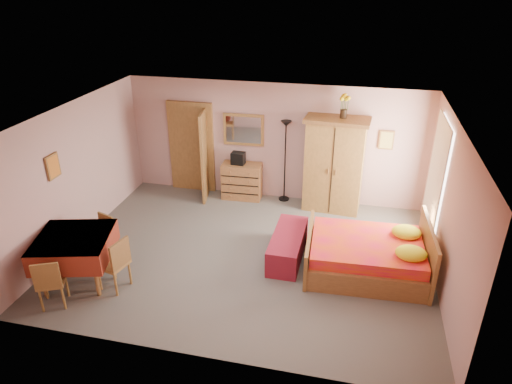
% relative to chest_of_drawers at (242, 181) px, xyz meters
% --- Properties ---
extents(floor, '(6.50, 6.50, 0.00)m').
position_rel_chest_of_drawers_xyz_m(floor, '(0.67, -2.26, -0.41)').
color(floor, '#69645D').
rests_on(floor, ground).
extents(ceiling, '(6.50, 6.50, 0.00)m').
position_rel_chest_of_drawers_xyz_m(ceiling, '(0.67, -2.26, 2.19)').
color(ceiling, brown).
rests_on(ceiling, wall_back).
extents(wall_back, '(6.50, 0.10, 2.60)m').
position_rel_chest_of_drawers_xyz_m(wall_back, '(0.67, 0.24, 0.89)').
color(wall_back, tan).
rests_on(wall_back, floor).
extents(wall_front, '(6.50, 0.10, 2.60)m').
position_rel_chest_of_drawers_xyz_m(wall_front, '(0.67, -4.76, 0.89)').
color(wall_front, tan).
rests_on(wall_front, floor).
extents(wall_left, '(0.10, 5.00, 2.60)m').
position_rel_chest_of_drawers_xyz_m(wall_left, '(-2.58, -2.26, 0.89)').
color(wall_left, tan).
rests_on(wall_left, floor).
extents(wall_right, '(0.10, 5.00, 2.60)m').
position_rel_chest_of_drawers_xyz_m(wall_right, '(3.92, -2.26, 0.89)').
color(wall_right, tan).
rests_on(wall_right, floor).
extents(doorway, '(1.06, 0.12, 2.15)m').
position_rel_chest_of_drawers_xyz_m(doorway, '(-1.23, 0.21, 0.61)').
color(doorway, '#9E6B35').
rests_on(doorway, floor).
extents(window, '(0.08, 1.40, 1.95)m').
position_rel_chest_of_drawers_xyz_m(window, '(3.88, -1.06, 1.04)').
color(window, white).
rests_on(window, wall_right).
extents(picture_left, '(0.04, 0.32, 0.42)m').
position_rel_chest_of_drawers_xyz_m(picture_left, '(-2.55, -2.86, 1.29)').
color(picture_left, orange).
rests_on(picture_left, wall_left).
extents(picture_back, '(0.30, 0.04, 0.40)m').
position_rel_chest_of_drawers_xyz_m(picture_back, '(3.02, 0.21, 1.14)').
color(picture_back, '#D8BF59').
rests_on(picture_back, wall_back).
extents(chest_of_drawers, '(0.89, 0.47, 0.82)m').
position_rel_chest_of_drawers_xyz_m(chest_of_drawers, '(0.00, 0.00, 0.00)').
color(chest_of_drawers, '#9A6134').
rests_on(chest_of_drawers, floor).
extents(wall_mirror, '(0.90, 0.08, 0.71)m').
position_rel_chest_of_drawers_xyz_m(wall_mirror, '(0.00, 0.21, 1.14)').
color(wall_mirror, silver).
rests_on(wall_mirror, wall_back).
extents(stereo, '(0.30, 0.23, 0.27)m').
position_rel_chest_of_drawers_xyz_m(stereo, '(-0.08, -0.00, 0.55)').
color(stereo, black).
rests_on(stereo, chest_of_drawers).
extents(floor_lamp, '(0.25, 0.25, 1.84)m').
position_rel_chest_of_drawers_xyz_m(floor_lamp, '(0.95, 0.12, 0.51)').
color(floor_lamp, black).
rests_on(floor_lamp, floor).
extents(wardrobe, '(1.34, 0.76, 2.03)m').
position_rel_chest_of_drawers_xyz_m(wardrobe, '(2.02, -0.07, 0.61)').
color(wardrobe, '#A87A39').
rests_on(wardrobe, floor).
extents(sunflower_vase, '(0.21, 0.21, 0.49)m').
position_rel_chest_of_drawers_xyz_m(sunflower_vase, '(2.12, -0.05, 1.87)').
color(sunflower_vase, yellow).
rests_on(sunflower_vase, wardrobe).
extents(bed, '(2.11, 1.69, 0.94)m').
position_rel_chest_of_drawers_xyz_m(bed, '(2.76, -2.24, 0.06)').
color(bed, red).
rests_on(bed, floor).
extents(bench, '(0.55, 1.44, 0.48)m').
position_rel_chest_of_drawers_xyz_m(bench, '(1.40, -2.15, -0.17)').
color(bench, maroon).
rests_on(bench, floor).
extents(dining_table, '(1.40, 1.40, 0.84)m').
position_rel_chest_of_drawers_xyz_m(dining_table, '(-1.87, -3.59, 0.01)').
color(dining_table, maroon).
rests_on(dining_table, floor).
extents(chair_south, '(0.52, 0.52, 0.86)m').
position_rel_chest_of_drawers_xyz_m(chair_south, '(-1.91, -4.22, 0.02)').
color(chair_south, '#A17136').
rests_on(chair_south, floor).
extents(chair_north, '(0.48, 0.48, 0.82)m').
position_rel_chest_of_drawers_xyz_m(chair_north, '(-1.83, -2.92, -0.00)').
color(chair_north, '#A46637').
rests_on(chair_north, floor).
extents(chair_west, '(0.50, 0.50, 0.92)m').
position_rel_chest_of_drawers_xyz_m(chair_west, '(-2.52, -3.66, 0.05)').
color(chair_west, '#AB763A').
rests_on(chair_west, floor).
extents(chair_east, '(0.50, 0.50, 0.92)m').
position_rel_chest_of_drawers_xyz_m(chair_east, '(-1.20, -3.63, 0.05)').
color(chair_east, '#AC783A').
rests_on(chair_east, floor).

